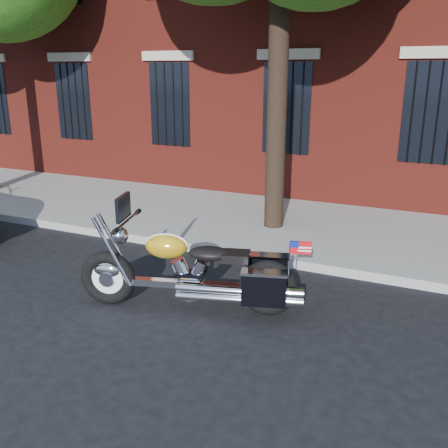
% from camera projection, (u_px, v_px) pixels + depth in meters
% --- Properties ---
extents(ground, '(120.00, 120.00, 0.00)m').
position_uv_depth(ground, '(176.00, 285.00, 7.35)').
color(ground, black).
rests_on(ground, ground).
extents(curb, '(40.00, 0.16, 0.15)m').
position_uv_depth(curb, '(216.00, 250.00, 8.52)').
color(curb, gray).
rests_on(curb, ground).
extents(sidewalk, '(40.00, 3.60, 0.15)m').
position_uv_depth(sidewalk, '(256.00, 221.00, 10.16)').
color(sidewalk, gray).
rests_on(sidewalk, ground).
extents(motorcycle, '(3.01, 1.35, 1.52)m').
position_uv_depth(motorcycle, '(197.00, 274.00, 6.41)').
color(motorcycle, black).
rests_on(motorcycle, ground).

